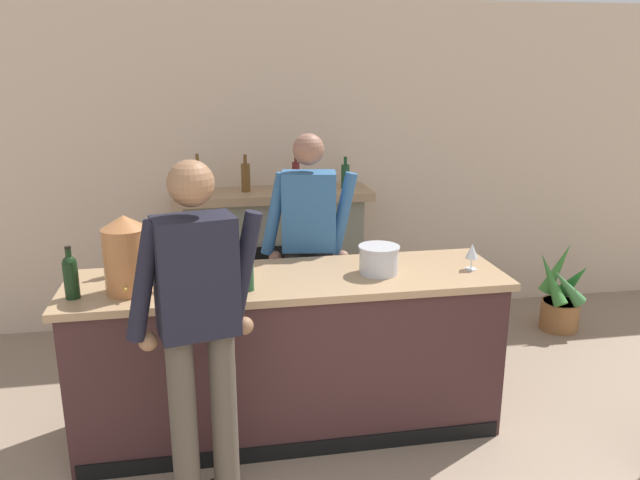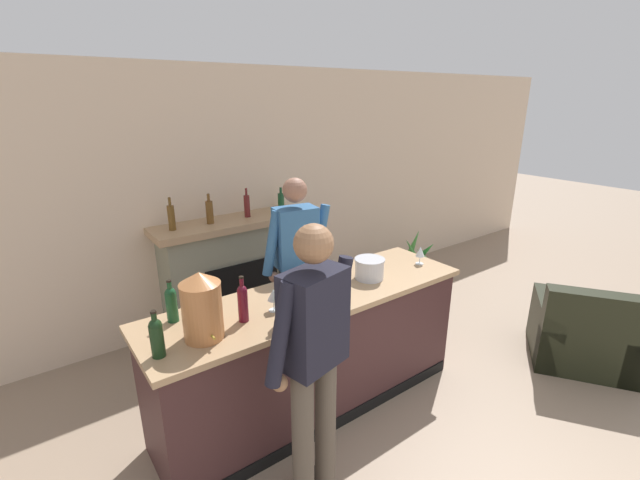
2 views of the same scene
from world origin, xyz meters
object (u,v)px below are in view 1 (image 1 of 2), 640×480
object	(u,v)px
fireplace_stone	(274,259)
person_customer	(199,332)
copper_dispenser	(126,254)
wine_bottle_chardonnay_pale	(248,265)
wine_bottle_rose_blush	(182,262)
wine_bottle_port_short	(224,268)
potted_plant_corner	(561,298)
wine_bottle_merlot_tall	(71,275)
wine_glass_front_right	(224,264)
person_bartender	(309,250)
wine_bottle_riesling_slim	(118,253)
wine_glass_by_dispenser	(472,252)
ice_bucket_steel	(379,260)

from	to	relation	value
fireplace_stone	person_customer	bearing A→B (deg)	-104.44
person_customer	copper_dispenser	size ratio (longest dim) A/B	4.16
fireplace_stone	wine_bottle_chardonnay_pale	bearing A→B (deg)	-100.52
fireplace_stone	wine_bottle_rose_blush	xyz separation A→B (m)	(-0.69, -1.66, 0.53)
copper_dispenser	person_customer	bearing A→B (deg)	-58.76
person_customer	wine_bottle_port_short	bearing A→B (deg)	74.56
potted_plant_corner	wine_bottle_merlot_tall	distance (m)	3.99
person_customer	wine_bottle_chardonnay_pale	distance (m)	0.62
fireplace_stone	wine_bottle_chardonnay_pale	world-z (taller)	fireplace_stone
fireplace_stone	wine_glass_front_right	size ratio (longest dim) A/B	9.86
person_bartender	copper_dispenser	xyz separation A→B (m)	(-1.12, -0.66, 0.23)
wine_bottle_rose_blush	wine_glass_front_right	world-z (taller)	wine_bottle_rose_blush
wine_bottle_rose_blush	person_customer	bearing A→B (deg)	-82.34
person_bartender	wine_glass_front_right	xyz separation A→B (m)	(-0.59, -0.61, 0.13)
wine_bottle_rose_blush	copper_dispenser	bearing A→B (deg)	-171.42
potted_plant_corner	wine_bottle_chardonnay_pale	size ratio (longest dim) A/B	2.24
fireplace_stone	copper_dispenser	size ratio (longest dim) A/B	3.70
fireplace_stone	wine_bottle_port_short	world-z (taller)	fireplace_stone
wine_bottle_port_short	wine_bottle_rose_blush	world-z (taller)	wine_bottle_port_short
person_customer	wine_bottle_riesling_slim	world-z (taller)	person_customer
wine_bottle_rose_blush	wine_glass_by_dispenser	size ratio (longest dim) A/B	1.96
ice_bucket_steel	wine_bottle_riesling_slim	world-z (taller)	wine_bottle_riesling_slim
wine_bottle_riesling_slim	wine_bottle_port_short	world-z (taller)	wine_bottle_port_short
potted_plant_corner	ice_bucket_steel	xyz separation A→B (m)	(-1.96, -1.13, 0.81)
person_customer	copper_dispenser	bearing A→B (deg)	121.24
person_bartender	wine_glass_front_right	size ratio (longest dim) A/B	10.87
potted_plant_corner	wine_bottle_chardonnay_pale	xyz separation A→B (m)	(-2.75, -1.28, 0.87)
fireplace_stone	person_bartender	size ratio (longest dim) A/B	0.91
copper_dispenser	ice_bucket_steel	xyz separation A→B (m)	(1.45, 0.07, -0.13)
person_bartender	wine_bottle_port_short	world-z (taller)	person_bartender
wine_bottle_riesling_slim	wine_glass_by_dispenser	xyz separation A→B (m)	(2.12, -0.28, -0.02)
wine_bottle_chardonnay_pale	wine_glass_front_right	world-z (taller)	wine_bottle_chardonnay_pale
wine_bottle_merlot_tall	wine_glass_by_dispenser	distance (m)	2.32
fireplace_stone	wine_bottle_riesling_slim	bearing A→B (deg)	-127.78
fireplace_stone	wine_bottle_merlot_tall	xyz separation A→B (m)	(-1.28, -1.74, 0.52)
person_customer	ice_bucket_steel	xyz separation A→B (m)	(1.06, 0.70, 0.08)
wine_bottle_riesling_slim	wine_bottle_port_short	size ratio (longest dim) A/B	0.87
wine_bottle_merlot_tall	wine_bottle_rose_blush	distance (m)	0.59
fireplace_stone	person_bartender	world-z (taller)	person_bartender
copper_dispenser	wine_bottle_merlot_tall	distance (m)	0.31
potted_plant_corner	wine_glass_front_right	bearing A→B (deg)	-158.19
wine_bottle_riesling_slim	wine_bottle_chardonnay_pale	bearing A→B (deg)	-28.64
wine_bottle_port_short	wine_bottle_rose_blush	size ratio (longest dim) A/B	1.06
fireplace_stone	person_customer	distance (m)	2.45
fireplace_stone	person_bartender	distance (m)	1.12
copper_dispenser	ice_bucket_steel	size ratio (longest dim) A/B	1.76
person_customer	wine_bottle_port_short	distance (m)	0.55
potted_plant_corner	wine_glass_by_dispenser	size ratio (longest dim) A/B	4.55
wine_bottle_chardonnay_pale	wine_bottle_merlot_tall	distance (m)	0.94
wine_bottle_port_short	wine_glass_front_right	distance (m)	0.17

